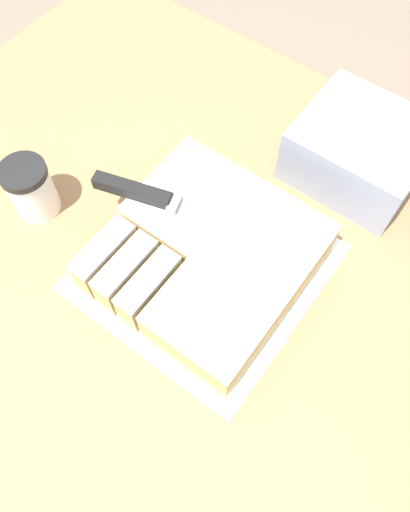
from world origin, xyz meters
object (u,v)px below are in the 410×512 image
cake (209,255)px  knife (158,199)px  coffee_cup (31,189)px  cake_board (205,267)px  storage_box (359,151)px

cake → knife: size_ratio=0.90×
coffee_cup → cake: bearing=14.4°
cake_board → storage_box: storage_box is taller
cake → storage_box: (0.09, 0.32, 0.01)m
cake → storage_box: bearing=73.7°
cake_board → knife: 0.14m
storage_box → coffee_cup: bearing=-135.5°
cake_board → coffee_cup: 0.32m
knife → coffee_cup: 0.22m
knife → storage_box: (0.20, 0.30, -0.03)m
cake → coffee_cup: coffee_cup is taller
cake → coffee_cup: size_ratio=2.93×
cake_board → coffee_cup: (-0.31, -0.08, 0.05)m
cake_board → cake: size_ratio=1.16×
coffee_cup → cake_board: bearing=13.9°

